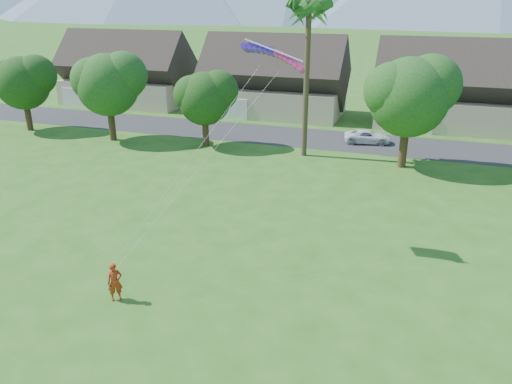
% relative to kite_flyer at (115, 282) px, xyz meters
% --- Properties ---
extents(street, '(90.00, 7.00, 0.01)m').
position_rel_kite_flyer_xyz_m(street, '(4.76, 29.17, -0.89)').
color(street, '#2D2D30').
rests_on(street, ground).
extents(kite_flyer, '(0.77, 0.76, 1.79)m').
position_rel_kite_flyer_xyz_m(kite_flyer, '(0.00, 0.00, 0.00)').
color(kite_flyer, '#AC3113').
rests_on(kite_flyer, ground).
extents(parked_car, '(4.49, 2.73, 1.16)m').
position_rel_kite_flyer_xyz_m(parked_car, '(7.37, 29.17, -0.31)').
color(parked_car, white).
rests_on(parked_car, ground).
extents(houses_row, '(72.75, 8.19, 8.86)m').
position_rel_kite_flyer_xyz_m(houses_row, '(5.26, 38.16, 2.55)').
color(houses_row, beige).
rests_on(houses_row, ground).
extents(tree_row, '(62.27, 6.67, 8.45)m').
position_rel_kite_flyer_xyz_m(tree_row, '(3.62, 23.09, 3.99)').
color(tree_row, '#47301C').
rests_on(tree_row, ground).
extents(fan_palm, '(3.00, 3.00, 13.80)m').
position_rel_kite_flyer_xyz_m(fan_palm, '(2.76, 23.67, 10.90)').
color(fan_palm, '#4C3D26').
rests_on(fan_palm, ground).
extents(parafoil_kite, '(3.20, 1.02, 0.50)m').
position_rel_kite_flyer_xyz_m(parafoil_kite, '(4.72, 8.21, 9.04)').
color(parafoil_kite, '#4719BF').
rests_on(parafoil_kite, ground).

